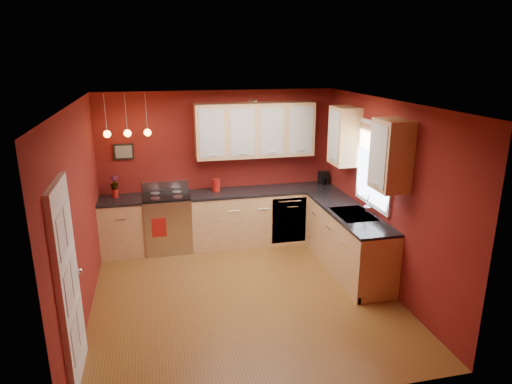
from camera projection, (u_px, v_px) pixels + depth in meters
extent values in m
plane|color=brown|center=(243.00, 295.00, 6.26)|extent=(4.20, 4.20, 0.00)
cube|color=white|center=(242.00, 103.00, 5.50)|extent=(4.00, 4.20, 0.02)
cube|color=maroon|center=(219.00, 167.00, 7.84)|extent=(4.00, 0.02, 2.60)
cube|color=maroon|center=(290.00, 280.00, 3.92)|extent=(4.00, 0.02, 2.60)
cube|color=maroon|center=(79.00, 217.00, 5.45)|extent=(0.02, 4.20, 2.60)
cube|color=maroon|center=(384.00, 195.00, 6.31)|extent=(0.02, 4.20, 2.60)
cube|color=#E2B479|center=(123.00, 227.00, 7.45)|extent=(0.70, 0.60, 0.90)
cube|color=#E2B479|center=(264.00, 216.00, 7.96)|extent=(2.54, 0.60, 0.90)
cube|color=#E2B479|center=(347.00, 241.00, 6.91)|extent=(0.60, 2.10, 0.90)
cube|color=black|center=(120.00, 200.00, 7.32)|extent=(0.70, 0.62, 0.04)
cube|color=black|center=(264.00, 191.00, 7.83)|extent=(2.54, 0.62, 0.04)
cube|color=black|center=(349.00, 212.00, 6.77)|extent=(0.62, 2.10, 0.04)
cube|color=#B7B7BC|center=(168.00, 223.00, 7.61)|extent=(0.76, 0.64, 0.92)
cube|color=black|center=(169.00, 229.00, 7.32)|extent=(0.55, 0.02, 0.32)
cylinder|color=#B7B7BC|center=(168.00, 215.00, 7.24)|extent=(0.60, 0.02, 0.02)
cube|color=black|center=(166.00, 196.00, 7.47)|extent=(0.76, 0.60, 0.03)
cylinder|color=#96969B|center=(155.00, 198.00, 7.29)|extent=(0.16, 0.16, 0.01)
cylinder|color=#96969B|center=(178.00, 197.00, 7.37)|extent=(0.16, 0.16, 0.01)
cylinder|color=#96969B|center=(155.00, 193.00, 7.56)|extent=(0.16, 0.16, 0.01)
cylinder|color=#96969B|center=(177.00, 192.00, 7.63)|extent=(0.16, 0.16, 0.01)
cube|color=#B7B7BC|center=(165.00, 186.00, 7.72)|extent=(0.76, 0.04, 0.16)
cube|color=#B7B7BC|center=(289.00, 220.00, 7.77)|extent=(0.60, 0.02, 0.80)
cube|color=#96969B|center=(353.00, 215.00, 6.63)|extent=(0.50, 0.70, 0.05)
cube|color=black|center=(348.00, 212.00, 6.80)|extent=(0.42, 0.30, 0.02)
cube|color=black|center=(358.00, 220.00, 6.48)|extent=(0.42, 0.30, 0.02)
cylinder|color=white|center=(368.00, 204.00, 6.63)|extent=(0.02, 0.02, 0.28)
cylinder|color=white|center=(364.00, 195.00, 6.58)|extent=(0.16, 0.02, 0.02)
cube|color=white|center=(375.00, 165.00, 6.48)|extent=(0.04, 1.02, 1.22)
cube|color=white|center=(374.00, 165.00, 6.48)|extent=(0.01, 0.90, 1.10)
cube|color=#916E48|center=(375.00, 140.00, 6.37)|extent=(0.02, 0.96, 0.36)
cube|color=white|center=(68.00, 284.00, 4.42)|extent=(0.06, 0.82, 2.05)
cube|color=silver|center=(61.00, 236.00, 4.09)|extent=(0.00, 0.28, 0.40)
cube|color=silver|center=(68.00, 222.00, 4.43)|extent=(0.00, 0.28, 0.40)
cube|color=silver|center=(69.00, 291.00, 4.25)|extent=(0.00, 0.28, 0.40)
cube|color=silver|center=(74.00, 273.00, 4.59)|extent=(0.00, 0.28, 0.40)
cube|color=silver|center=(75.00, 341.00, 4.41)|extent=(0.00, 0.28, 0.40)
cube|color=silver|center=(80.00, 321.00, 4.75)|extent=(0.00, 0.28, 0.40)
sphere|color=white|center=(80.00, 271.00, 4.75)|extent=(0.06, 0.06, 0.06)
cube|color=#E2B479|center=(255.00, 130.00, 7.62)|extent=(2.00, 0.35, 0.90)
cube|color=#E2B479|center=(365.00, 145.00, 6.38)|extent=(0.35, 1.95, 0.90)
cube|color=black|center=(124.00, 152.00, 7.39)|extent=(0.32, 0.03, 0.26)
cylinder|color=#96969B|center=(105.00, 114.00, 6.85)|extent=(0.01, 0.01, 0.60)
sphere|color=#FFA53F|center=(107.00, 134.00, 6.94)|extent=(0.11, 0.11, 0.11)
cylinder|color=#96969B|center=(126.00, 114.00, 6.91)|extent=(0.01, 0.01, 0.60)
sphere|color=#FFA53F|center=(128.00, 133.00, 7.00)|extent=(0.11, 0.11, 0.11)
cylinder|color=#96969B|center=(146.00, 113.00, 6.98)|extent=(0.01, 0.01, 0.60)
sphere|color=#FFA53F|center=(148.00, 133.00, 7.07)|extent=(0.11, 0.11, 0.11)
cylinder|color=maroon|center=(216.00, 186.00, 7.69)|extent=(0.13, 0.13, 0.19)
cylinder|color=maroon|center=(216.00, 180.00, 7.66)|extent=(0.14, 0.14, 0.02)
cylinder|color=maroon|center=(115.00, 193.00, 7.37)|extent=(0.09, 0.09, 0.15)
imported|color=maroon|center=(114.00, 183.00, 7.32)|extent=(0.13, 0.13, 0.23)
cube|color=black|center=(323.00, 178.00, 8.13)|extent=(0.17, 0.15, 0.23)
cylinder|color=black|center=(324.00, 182.00, 8.10)|extent=(0.10, 0.10, 0.11)
imported|color=white|center=(367.00, 209.00, 6.53)|extent=(0.09, 0.09, 0.20)
cube|color=maroon|center=(159.00, 228.00, 7.25)|extent=(0.23, 0.02, 0.31)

